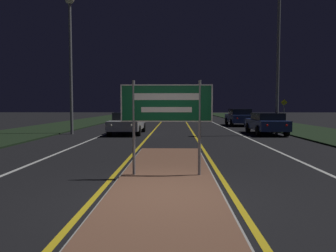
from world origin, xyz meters
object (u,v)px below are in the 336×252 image
object	(u,v)px
highway_sign	(167,108)
streetlight_right_near	(279,35)
car_receding_2	(194,113)
car_approaching_0	(128,122)
warning_sign	(284,109)
car_receding_0	(266,123)
car_receding_1	(239,117)
streetlight_left_near	(70,40)

from	to	relation	value
highway_sign	streetlight_right_near	world-z (taller)	streetlight_right_near
streetlight_right_near	car_receding_2	bearing A→B (deg)	99.62
car_approaching_0	warning_sign	xyz separation A→B (m)	(12.86, 9.32, 0.74)
car_approaching_0	highway_sign	bearing A→B (deg)	-77.53
warning_sign	car_receding_2	bearing A→B (deg)	122.54
car_receding_2	car_approaching_0	world-z (taller)	car_receding_2
streetlight_right_near	car_receding_0	distance (m)	5.30
car_receding_1	car_receding_2	xyz separation A→B (m)	(-3.29, 12.61, 0.04)
car_approaching_0	warning_sign	world-z (taller)	warning_sign
highway_sign	streetlight_left_near	distance (m)	14.40
highway_sign	car_receding_0	xyz separation A→B (m)	(5.85, 12.53, -1.02)
streetlight_right_near	car_approaching_0	xyz separation A→B (m)	(-9.09, 0.92, -5.22)
car_receding_1	warning_sign	distance (m)	4.35
streetlight_right_near	car_receding_1	size ratio (longest dim) A/B	2.06
highway_sign	car_approaching_0	xyz separation A→B (m)	(-2.82, 12.73, -1.02)
highway_sign	warning_sign	distance (m)	24.24
car_approaching_0	warning_sign	distance (m)	15.90
car_approaching_0	warning_sign	bearing A→B (deg)	35.92
streetlight_right_near	car_receding_0	world-z (taller)	streetlight_right_near
car_receding_0	warning_sign	xyz separation A→B (m)	(4.19, 9.52, 0.75)
streetlight_right_near	car_receding_1	bearing A→B (deg)	92.65
car_receding_2	car_approaching_0	bearing A→B (deg)	-104.27
streetlight_left_near	warning_sign	size ratio (longest dim) A/B	3.73
streetlight_right_near	car_receding_0	size ratio (longest dim) A/B	2.16
streetlight_right_near	car_receding_1	distance (m)	10.72
highway_sign	streetlight_right_near	bearing A→B (deg)	62.05
highway_sign	car_approaching_0	world-z (taller)	highway_sign
car_receding_1	streetlight_left_near	bearing A→B (deg)	-143.74
highway_sign	car_receding_2	distance (m)	33.92
car_receding_1	car_receding_2	distance (m)	13.04
warning_sign	car_receding_1	bearing A→B (deg)	-168.53
highway_sign	car_approaching_0	size ratio (longest dim) A/B	0.47
warning_sign	car_receding_0	bearing A→B (deg)	-113.77
car_receding_2	highway_sign	bearing A→B (deg)	-94.30
car_receding_0	car_approaching_0	size ratio (longest dim) A/B	0.91
highway_sign	car_receding_1	bearing A→B (deg)	74.61
streetlight_right_near	car_approaching_0	size ratio (longest dim) A/B	1.97
streetlight_left_near	car_receding_0	distance (m)	13.13
streetlight_left_near	car_receding_2	distance (m)	23.74
streetlight_right_near	car_receding_2	world-z (taller)	streetlight_right_near
streetlight_left_near	streetlight_right_near	xyz separation A→B (m)	(12.53, -0.51, 0.17)
car_receding_1	car_approaching_0	bearing A→B (deg)	-135.63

